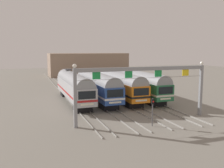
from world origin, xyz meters
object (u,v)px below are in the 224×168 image
commuter_train_stainless (74,86)px  commuter_train_blue (97,85)px  catenary_gantry (144,79)px  commuter_train_orange (118,84)px  commuter_train_green (139,83)px  yard_signal_mast (153,107)px

commuter_train_stainless → commuter_train_blue: bearing=0.0°
catenary_gantry → commuter_train_stainless: bearing=113.1°
commuter_train_orange → commuter_train_green: commuter_train_orange is taller
commuter_train_blue → catenary_gantry: 13.84m
commuter_train_blue → yard_signal_mast: size_ratio=5.73×
catenary_gantry → yard_signal_mast: bearing=-90.0°
commuter_train_blue → yard_signal_mast: commuter_train_blue is taller
commuter_train_stainless → catenary_gantry: (5.75, -13.50, 2.40)m
commuter_train_orange → catenary_gantry: 13.84m
commuter_train_blue → yard_signal_mast: bearing=-83.1°
commuter_train_stainless → commuter_train_orange: bearing=0.0°
commuter_train_orange → commuter_train_stainless: bearing=180.0°
commuter_train_green → catenary_gantry: bearing=-113.1°
commuter_train_green → commuter_train_orange: bearing=179.9°
commuter_train_orange → catenary_gantry: bearing=-98.1°
commuter_train_orange → catenary_gantry: catenary_gantry is taller
commuter_train_orange → commuter_train_blue: bearing=180.0°
commuter_train_stainless → commuter_train_blue: same height
commuter_train_orange → yard_signal_mast: 15.93m
catenary_gantry → yard_signal_mast: (0.00, -2.30, -2.89)m
commuter_train_orange → catenary_gantry: (-1.92, -13.50, 2.40)m
catenary_gantry → yard_signal_mast: 3.70m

